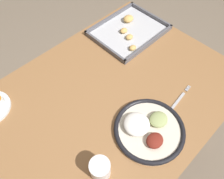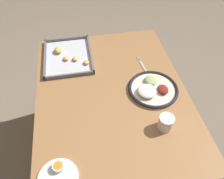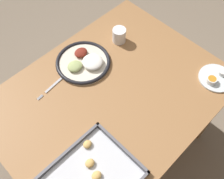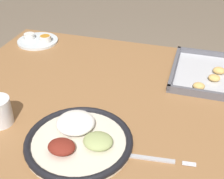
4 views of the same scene
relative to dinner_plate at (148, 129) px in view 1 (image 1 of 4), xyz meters
The scene contains 6 objects.
ground_plane 0.81m from the dinner_plate, 82.16° to the left, with size 8.00×8.00×0.00m, color #7A6B59.
dining_table 0.27m from the dinner_plate, 82.16° to the left, with size 1.17×0.88×0.76m.
dinner_plate is the anchor object (origin of this frame).
fork 0.20m from the dinner_plate, ahead, with size 0.22×0.04×0.00m.
baking_tray 0.62m from the dinner_plate, 50.57° to the left, with size 0.40×0.32×0.04m.
drinking_cup 0.26m from the dinner_plate, behind, with size 0.08×0.08×0.08m.
Camera 1 is at (-0.41, -0.41, 1.61)m, focal length 35.00 mm.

